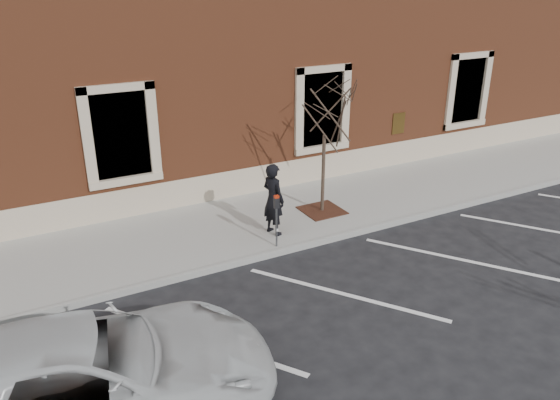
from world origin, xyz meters
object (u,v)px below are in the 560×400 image
man (273,199)px  sapling (325,113)px  parking_meter (277,211)px  white_truck (85,377)px

man → sapling: (1.81, 0.59, 1.80)m
man → parking_meter: bearing=143.2°
parking_meter → white_truck: 5.97m
man → white_truck: size_ratio=0.33×
man → white_truck: (-5.20, -4.04, -0.28)m
sapling → white_truck: 8.66m
man → sapling: size_ratio=0.47×
sapling → white_truck: sapling is taller
sapling → white_truck: (-7.02, -4.63, -2.09)m
sapling → white_truck: size_ratio=0.69×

